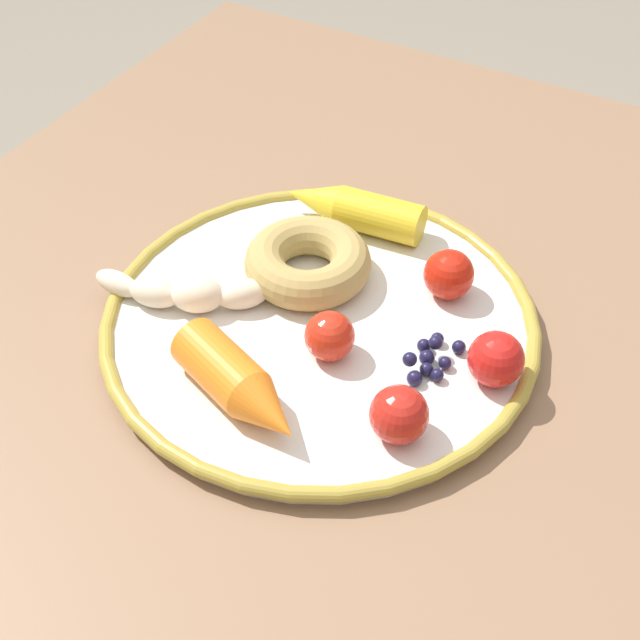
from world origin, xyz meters
The scene contains 11 objects.
dining_table centered at (0.00, 0.00, 0.65)m, with size 0.91×0.71×0.77m.
plate centered at (-0.02, -0.05, 0.78)m, with size 0.35×0.35×0.02m.
banana centered at (-0.05, 0.05, 0.80)m, with size 0.10×0.16×0.03m.
carrot_orange centered at (-0.13, -0.04, 0.81)m, with size 0.08×0.13×0.04m.
carrot_yellow centered at (0.10, -0.01, 0.80)m, with size 0.05×0.13×0.04m.
donut centered at (0.02, -0.01, 0.80)m, with size 0.11×0.11×0.03m, color tan.
blueberry_pile centered at (-0.02, -0.14, 0.79)m, with size 0.06×0.04×0.02m.
tomato_near centered at (0.06, -0.12, 0.81)m, with size 0.04×0.04×0.04m, color red.
tomato_mid centered at (-0.05, -0.07, 0.80)m, with size 0.04×0.04×0.04m, color red.
tomato_far centered at (-0.10, -0.15, 0.81)m, with size 0.04×0.04×0.04m, color red.
tomato_extra centered at (-0.01, -0.19, 0.81)m, with size 0.04×0.04×0.04m, color red.
Camera 1 is at (-0.49, -0.31, 1.30)m, focal length 51.87 mm.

